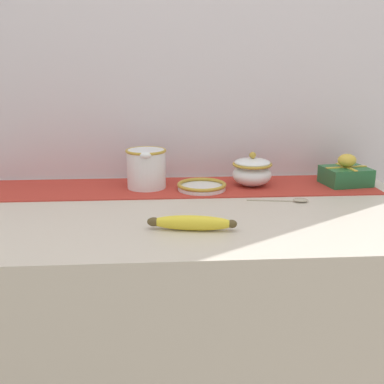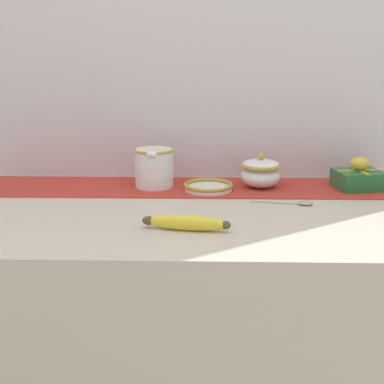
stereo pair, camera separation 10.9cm
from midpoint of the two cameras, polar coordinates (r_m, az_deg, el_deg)
name	(u,v)px [view 1 (the left image)]	position (r m, az deg, el deg)	size (l,w,h in m)	color
countertop	(177,368)	(1.43, -4.06, -20.16)	(1.29, 0.67, 0.93)	beige
back_wall	(171,93)	(1.52, -4.61, 11.65)	(2.09, 0.04, 2.40)	silver
table_runner	(173,187)	(1.42, -4.43, 0.52)	(1.19, 0.24, 0.00)	#B23328
cream_pitcher	(146,167)	(1.41, -7.66, 2.91)	(0.12, 0.14, 0.12)	white
sugar_bowl	(252,171)	(1.42, 4.97, 2.46)	(0.12, 0.12, 0.10)	white
small_dish	(202,186)	(1.38, -1.09, 0.67)	(0.14, 0.14, 0.02)	white
banana	(192,223)	(1.06, -2.97, -3.72)	(0.20, 0.06, 0.03)	yellow
spoon	(297,200)	(1.29, 9.99, -0.99)	(0.16, 0.04, 0.01)	#A89E89
gift_box	(346,174)	(1.49, 15.81, 2.04)	(0.14, 0.13, 0.09)	#236638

